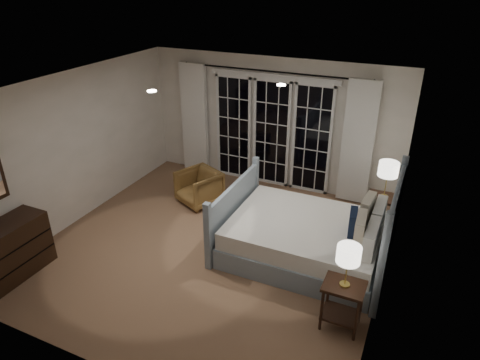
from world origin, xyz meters
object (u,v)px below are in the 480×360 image
at_px(bed, 309,237).
at_px(dresser, 7,252).
at_px(lamp_right, 388,170).
at_px(nightstand_right, 382,209).
at_px(nightstand_left, 343,299).
at_px(armchair, 199,187).
at_px(lamp_left, 349,255).

xyz_separation_m(bed, dresser, (-3.64, -2.17, 0.06)).
height_order(lamp_right, dresser, lamp_right).
bearing_deg(dresser, nightstand_right, 36.31).
bearing_deg(nightstand_left, dresser, -167.49).
height_order(bed, armchair, bed).
bearing_deg(armchair, nightstand_right, 31.76).
height_order(nightstand_left, lamp_right, lamp_right).
relative_size(armchair, dresser, 0.61).
height_order(nightstand_left, lamp_left, lamp_left).
xyz_separation_m(bed, nightstand_right, (0.87, 1.15, 0.09)).
bearing_deg(dresser, bed, 30.75).
bearing_deg(nightstand_left, bed, 122.32).
bearing_deg(nightstand_left, lamp_left, 0.00).
height_order(nightstand_right, lamp_left, lamp_left).
relative_size(bed, lamp_left, 4.46).
relative_size(bed, dresser, 2.08).
xyz_separation_m(nightstand_left, lamp_right, (0.11, 2.34, 0.72)).
bearing_deg(nightstand_right, dresser, -143.69).
bearing_deg(lamp_right, armchair, -173.26).
xyz_separation_m(lamp_left, dresser, (-4.40, -0.98, -0.64)).
height_order(lamp_right, armchair, lamp_right).
bearing_deg(nightstand_right, armchair, -173.26).
xyz_separation_m(nightstand_right, armchair, (-3.16, -0.37, -0.12)).
relative_size(nightstand_right, dresser, 0.57).
relative_size(bed, nightstand_right, 3.62).
relative_size(bed, nightstand_left, 3.79).
relative_size(lamp_left, dresser, 0.47).
xyz_separation_m(bed, nightstand_left, (0.75, -1.19, 0.07)).
xyz_separation_m(lamp_left, armchair, (-3.05, 1.97, -0.73)).
distance_m(bed, lamp_left, 1.58).
distance_m(nightstand_left, lamp_left, 0.64).
bearing_deg(bed, armchair, 161.36).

